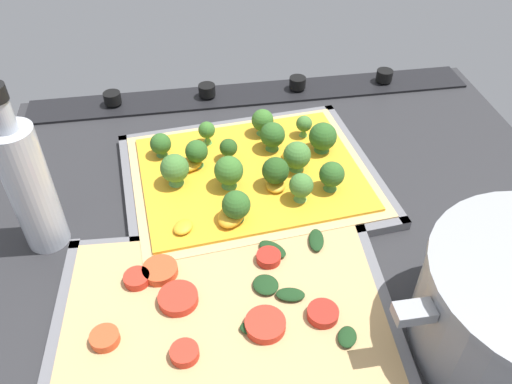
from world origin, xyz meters
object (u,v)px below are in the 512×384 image
oil_bottle (29,185)px  baking_tray_back (225,314)px  baking_tray_front (251,180)px  veggie_pizza_back (224,309)px  broccoli_pizza (253,170)px

oil_bottle → baking_tray_back: bearing=143.9°
baking_tray_front → oil_bottle: bearing=14.4°
veggie_pizza_back → oil_bottle: 25.58cm
baking_tray_front → broccoli_pizza: 1.89cm
oil_bottle → baking_tray_front: bearing=-165.6°
baking_tray_back → veggie_pizza_back: bearing=-78.3°
broccoli_pizza → veggie_pizza_back: bearing=73.1°
broccoli_pizza → oil_bottle: size_ratio=1.58×
baking_tray_front → veggie_pizza_back: size_ratio=1.06×
broccoli_pizza → oil_bottle: (26.11, 6.56, 6.52)cm
baking_tray_back → veggie_pizza_back: 0.74cm
broccoli_pizza → baking_tray_back: broccoli_pizza is taller
baking_tray_back → oil_bottle: 25.91cm
veggie_pizza_back → oil_bottle: oil_bottle is taller
broccoli_pizza → baking_tray_back: bearing=73.3°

